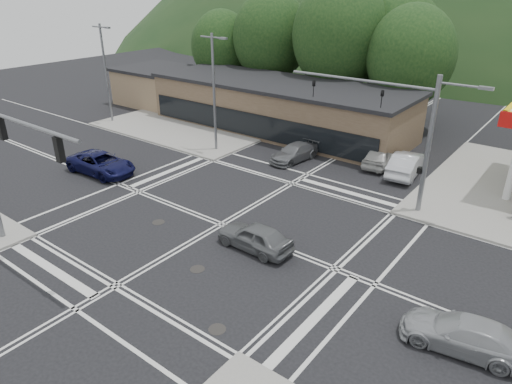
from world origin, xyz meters
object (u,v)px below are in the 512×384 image
Objects in this scene: car_grey_center at (255,237)px; car_queue_a at (407,164)px; car_silver_east at (464,334)px; car_northbound at (294,153)px; car_blue_west at (101,163)px; car_queue_b at (381,155)px.

car_queue_a is at bearing 171.26° from car_grey_center.
car_silver_east is 16.99m from car_queue_a.
car_silver_east is 1.03× the size of car_northbound.
car_silver_east is 0.91× the size of car_queue_a.
car_queue_a is 8.16m from car_northbound.
car_queue_a is (17.23, 12.86, 0.07)m from car_blue_west.
car_silver_east is at bearing 111.64° from car_queue_a.
car_silver_east is 18.64m from car_queue_b.
car_grey_center is 10.35m from car_silver_east.
car_grey_center is 14.44m from car_queue_a.
car_grey_center is at bearing -58.33° from car_northbound.
car_blue_west is 1.22× the size of car_northbound.
car_northbound is at bearing 22.50° from car_queue_b.
car_queue_b is (0.28, 14.87, 0.07)m from car_grey_center.
car_grey_center is 14.87m from car_queue_b.
car_silver_east is at bearing -31.54° from car_northbound.
car_blue_west is 1.18× the size of car_queue_b.
car_grey_center is 0.83× the size of car_queue_a.
car_blue_west is 20.22m from car_queue_b.
car_queue_a is (-7.86, 15.06, 0.16)m from car_silver_east.
car_grey_center reaches higher than car_northbound.
car_blue_west is at bearing -103.60° from car_silver_east.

